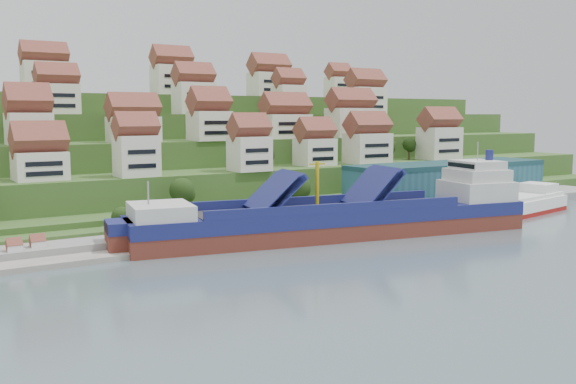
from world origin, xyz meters
TOP-DOWN VIEW (x-y plane):
  - ground at (0.00, 0.00)m, footprint 300.00×300.00m
  - quay at (20.00, 15.00)m, footprint 180.00×14.00m
  - pebble_beach at (-58.00, 12.00)m, footprint 45.00×20.00m
  - hillside at (0.00, 103.55)m, footprint 260.00×128.00m
  - hillside_village at (0.64, 60.82)m, footprint 157.69×63.11m
  - hillside_trees at (-4.08, 47.92)m, footprint 132.36×62.29m
  - warehouse at (52.00, 17.00)m, footprint 60.00×15.00m
  - flagpole at (18.11, 10.00)m, footprint 1.28×0.16m
  - beach_huts at (-60.00, 10.75)m, footprint 14.40×3.70m
  - cargo_ship at (3.93, -0.89)m, footprint 85.31×28.73m
  - second_ship at (62.42, 0.02)m, footprint 28.04×14.44m

SIDE VIEW (x-z plane):
  - ground at x=0.00m, z-range 0.00..0.00m
  - pebble_beach at x=-58.00m, z-range 0.00..1.00m
  - quay at x=20.00m, z-range 0.00..2.20m
  - beach_huts at x=-60.00m, z-range 1.00..3.20m
  - second_ship at x=62.42m, z-range -1.53..6.21m
  - cargo_ship at x=3.93m, z-range -5.88..12.91m
  - flagpole at x=18.11m, z-range 2.88..10.88m
  - warehouse at x=52.00m, z-range 2.20..12.20m
  - hillside at x=0.00m, z-range -4.84..26.16m
  - hillside_trees at x=-4.08m, z-range 2.32..33.05m
  - hillside_village at x=0.64m, z-range 10.04..39.24m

